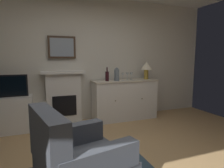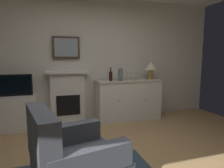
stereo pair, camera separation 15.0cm
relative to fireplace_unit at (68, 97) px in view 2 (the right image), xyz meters
name	(u,v)px [view 2 (the right image)]	position (x,y,z in m)	size (l,w,h in m)	color
wall_rear	(89,60)	(0.48, 0.13, 0.78)	(6.06, 0.06, 2.66)	silver
fireplace_unit	(68,97)	(0.00, 0.00, 0.00)	(0.87, 0.30, 1.10)	white
framed_picture	(66,47)	(0.00, 0.05, 1.03)	(0.55, 0.04, 0.45)	#473323
sideboard_cabinet	(128,100)	(1.31, -0.18, -0.11)	(1.45, 0.49, 0.88)	white
table_lamp	(151,67)	(1.85, -0.18, 0.61)	(0.26, 0.26, 0.40)	#B79338
wine_bottle	(111,76)	(0.88, -0.21, 0.44)	(0.08, 0.08, 0.29)	#331419
wine_glass_left	(127,75)	(1.24, -0.23, 0.46)	(0.07, 0.07, 0.16)	silver
wine_glass_center	(131,75)	(1.35, -0.22, 0.46)	(0.07, 0.07, 0.16)	silver
wine_glass_right	(135,74)	(1.46, -0.19, 0.46)	(0.07, 0.07, 0.16)	silver
vase_decorative	(120,74)	(1.10, -0.23, 0.47)	(0.11, 0.11, 0.28)	slate
tv_cabinet	(16,113)	(-0.98, -0.16, -0.21)	(0.75, 0.42, 0.67)	white
tv_set	(14,85)	(-0.98, -0.19, 0.32)	(0.62, 0.07, 0.40)	black
armchair	(72,161)	(-0.15, -2.33, -0.17)	(0.95, 0.92, 0.92)	#474C56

